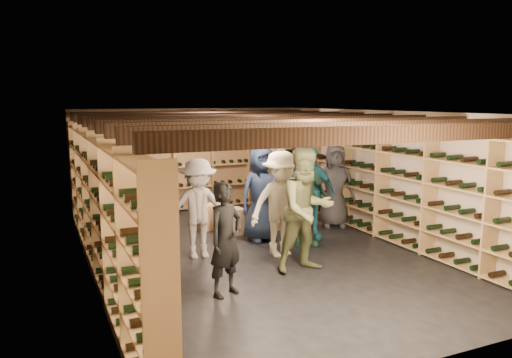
{
  "coord_description": "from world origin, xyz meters",
  "views": [
    {
      "loc": [
        -3.43,
        -7.54,
        2.6
      ],
      "look_at": [
        0.04,
        0.2,
        1.25
      ],
      "focal_mm": 35.0,
      "sensor_mm": 36.0,
      "label": 1
    }
  ],
  "objects_px": {
    "person_0": "(142,226)",
    "person_1": "(226,239)",
    "person_3": "(281,204)",
    "person_12": "(335,186)",
    "person_8": "(301,185)",
    "person_9": "(199,209)",
    "crate_stack_left": "(229,222)",
    "person_4": "(309,193)",
    "person_2": "(306,210)",
    "crate_stack_right": "(208,217)",
    "person_10": "(304,198)",
    "person_7": "(280,188)",
    "crate_loose": "(269,226)",
    "person_6": "(261,194)"
  },
  "relations": [
    {
      "from": "person_4",
      "to": "person_8",
      "type": "relative_size",
      "value": 0.97
    },
    {
      "from": "person_9",
      "to": "person_0",
      "type": "bearing_deg",
      "value": -128.87
    },
    {
      "from": "person_10",
      "to": "person_8",
      "type": "bearing_deg",
      "value": 49.65
    },
    {
      "from": "person_0",
      "to": "person_6",
      "type": "relative_size",
      "value": 1.07
    },
    {
      "from": "person_0",
      "to": "person_3",
      "type": "height_order",
      "value": "person_0"
    },
    {
      "from": "person_6",
      "to": "person_12",
      "type": "height_order",
      "value": "person_6"
    },
    {
      "from": "crate_stack_left",
      "to": "person_3",
      "type": "height_order",
      "value": "person_3"
    },
    {
      "from": "person_1",
      "to": "person_8",
      "type": "height_order",
      "value": "person_8"
    },
    {
      "from": "person_1",
      "to": "person_12",
      "type": "relative_size",
      "value": 0.9
    },
    {
      "from": "crate_stack_right",
      "to": "person_12",
      "type": "relative_size",
      "value": 0.32
    },
    {
      "from": "person_1",
      "to": "person_6",
      "type": "xyz_separation_m",
      "value": [
        1.54,
        2.2,
        0.11
      ]
    },
    {
      "from": "person_6",
      "to": "person_8",
      "type": "relative_size",
      "value": 0.97
    },
    {
      "from": "person_2",
      "to": "crate_stack_left",
      "type": "bearing_deg",
      "value": 96.36
    },
    {
      "from": "crate_stack_right",
      "to": "person_4",
      "type": "height_order",
      "value": "person_4"
    },
    {
      "from": "crate_stack_left",
      "to": "crate_stack_right",
      "type": "relative_size",
      "value": 0.95
    },
    {
      "from": "crate_stack_left",
      "to": "person_12",
      "type": "distance_m",
      "value": 2.32
    },
    {
      "from": "person_4",
      "to": "person_7",
      "type": "relative_size",
      "value": 0.96
    },
    {
      "from": "person_3",
      "to": "crate_stack_right",
      "type": "bearing_deg",
      "value": 102.64
    },
    {
      "from": "crate_loose",
      "to": "person_10",
      "type": "xyz_separation_m",
      "value": [
        0.07,
        -1.3,
        0.79
      ]
    },
    {
      "from": "person_0",
      "to": "person_1",
      "type": "bearing_deg",
      "value": -19.07
    },
    {
      "from": "crate_stack_right",
      "to": "person_12",
      "type": "bearing_deg",
      "value": -19.01
    },
    {
      "from": "person_8",
      "to": "person_9",
      "type": "height_order",
      "value": "person_8"
    },
    {
      "from": "crate_stack_right",
      "to": "crate_stack_left",
      "type": "bearing_deg",
      "value": -66.94
    },
    {
      "from": "crate_stack_left",
      "to": "person_6",
      "type": "bearing_deg",
      "value": -57.37
    },
    {
      "from": "person_0",
      "to": "person_6",
      "type": "xyz_separation_m",
      "value": [
        2.54,
        1.7,
        -0.06
      ]
    },
    {
      "from": "person_2",
      "to": "person_10",
      "type": "distance_m",
      "value": 1.27
    },
    {
      "from": "person_10",
      "to": "person_12",
      "type": "xyz_separation_m",
      "value": [
        1.29,
        1.01,
        -0.03
      ]
    },
    {
      "from": "crate_stack_left",
      "to": "person_12",
      "type": "xyz_separation_m",
      "value": [
        2.22,
        -0.29,
        0.6
      ]
    },
    {
      "from": "crate_loose",
      "to": "person_6",
      "type": "relative_size",
      "value": 0.28
    },
    {
      "from": "person_12",
      "to": "person_2",
      "type": "bearing_deg",
      "value": -108.89
    },
    {
      "from": "person_8",
      "to": "person_10",
      "type": "relative_size",
      "value": 1.03
    },
    {
      "from": "person_0",
      "to": "person_10",
      "type": "xyz_separation_m",
      "value": [
        3.07,
        1.04,
        -0.06
      ]
    },
    {
      "from": "person_3",
      "to": "person_12",
      "type": "xyz_separation_m",
      "value": [
        1.89,
        1.29,
        -0.03
      ]
    },
    {
      "from": "person_0",
      "to": "person_1",
      "type": "distance_m",
      "value": 1.13
    },
    {
      "from": "crate_stack_left",
      "to": "person_2",
      "type": "distance_m",
      "value": 2.54
    },
    {
      "from": "person_10",
      "to": "person_7",
      "type": "bearing_deg",
      "value": 78.49
    },
    {
      "from": "person_1",
      "to": "person_12",
      "type": "height_order",
      "value": "person_12"
    },
    {
      "from": "crate_loose",
      "to": "person_12",
      "type": "xyz_separation_m",
      "value": [
        1.35,
        -0.29,
        0.77
      ]
    },
    {
      "from": "person_1",
      "to": "person_12",
      "type": "bearing_deg",
      "value": 12.32
    },
    {
      "from": "person_2",
      "to": "person_12",
      "type": "distance_m",
      "value": 2.85
    },
    {
      "from": "crate_loose",
      "to": "person_12",
      "type": "distance_m",
      "value": 1.58
    },
    {
      "from": "person_3",
      "to": "person_4",
      "type": "distance_m",
      "value": 1.18
    },
    {
      "from": "crate_stack_right",
      "to": "person_1",
      "type": "xyz_separation_m",
      "value": [
        -0.9,
        -3.39,
        0.51
      ]
    },
    {
      "from": "person_1",
      "to": "crate_stack_left",
      "type": "bearing_deg",
      "value": 43.33
    },
    {
      "from": "person_3",
      "to": "person_9",
      "type": "distance_m",
      "value": 1.37
    },
    {
      "from": "person_1",
      "to": "person_6",
      "type": "height_order",
      "value": "person_6"
    },
    {
      "from": "person_0",
      "to": "person_9",
      "type": "distance_m",
      "value": 1.69
    },
    {
      "from": "person_7",
      "to": "person_12",
      "type": "height_order",
      "value": "person_7"
    },
    {
      "from": "crate_stack_left",
      "to": "crate_loose",
      "type": "relative_size",
      "value": 1.04
    },
    {
      "from": "person_1",
      "to": "person_10",
      "type": "height_order",
      "value": "person_10"
    }
  ]
}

